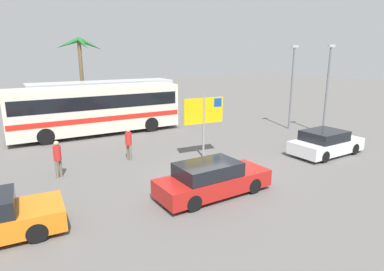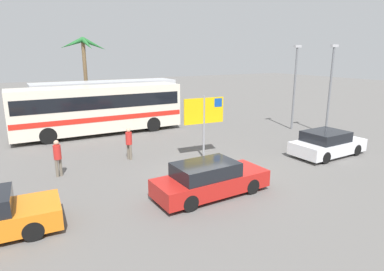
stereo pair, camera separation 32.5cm
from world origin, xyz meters
The scene contains 11 objects.
ground centered at (0.00, 0.00, 0.00)m, with size 120.00×120.00×0.00m, color #605E5B.
bus_front_coach centered at (-2.22, 10.81, 1.78)m, with size 10.88×2.62×3.17m.
bus_rear_coach centered at (-0.66, 14.62, 1.78)m, with size 10.88×2.62×3.17m.
ferry_sign centered at (1.18, 2.87, 2.33)m, with size 2.20×0.21×3.20m.
car_red centered at (-1.12, -1.26, 0.64)m, with size 4.52×1.80×1.32m.
car_white centered at (6.97, -0.04, 0.64)m, with size 4.14×1.98×1.32m.
pedestrian_crossing_lot centered at (-2.34, 4.42, 0.96)m, with size 0.32×0.32×1.64m.
pedestrian_near_sign centered at (-5.82, 3.65, 0.96)m, with size 0.32×0.32×1.64m.
lamp_post_left_side centered at (10.07, 5.41, 3.22)m, with size 0.56×0.20×5.81m.
lamp_post_right_side centered at (10.92, 3.18, 3.22)m, with size 0.56×0.20×5.81m.
palm_tree_seaside centered at (-1.36, 18.60, 5.34)m, with size 3.83×3.96×6.64m.
Camera 2 is at (-7.35, -10.94, 5.21)m, focal length 30.48 mm.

